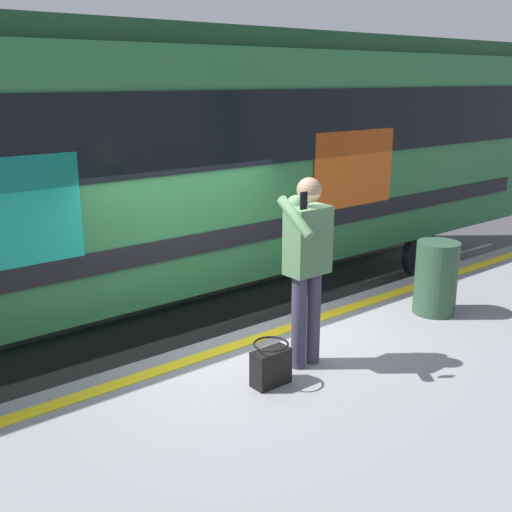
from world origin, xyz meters
TOP-DOWN VIEW (x-y plane):
  - ground_plane at (0.00, 0.00)m, footprint 25.09×25.09m
  - platform at (0.00, 2.04)m, footprint 12.03×4.09m
  - safety_line at (0.00, 0.30)m, footprint 11.79×0.16m
  - track_rail_near at (0.00, -1.65)m, footprint 15.64×0.08m
  - track_rail_far at (0.00, -3.08)m, footprint 15.64×0.08m
  - train_carriage at (-0.38, -2.36)m, footprint 13.80×2.79m
  - passenger at (-0.01, 1.03)m, footprint 0.57×0.55m
  - handbag at (0.50, 1.14)m, footprint 0.35×0.32m
  - trash_bin at (-2.07, 0.99)m, footprint 0.48×0.48m

SIDE VIEW (x-z plane):
  - ground_plane at x=0.00m, z-range 0.00..0.00m
  - track_rail_near at x=0.00m, z-range 0.00..0.16m
  - track_rail_far at x=0.00m, z-range 0.00..0.16m
  - platform at x=0.00m, z-range 0.00..0.86m
  - safety_line at x=0.00m, z-range 0.86..0.87m
  - handbag at x=0.50m, z-range 0.85..1.24m
  - trash_bin at x=-2.07m, z-range 0.86..1.70m
  - passenger at x=-0.01m, z-range 1.03..2.81m
  - train_carriage at x=-0.38m, z-range 0.54..4.44m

